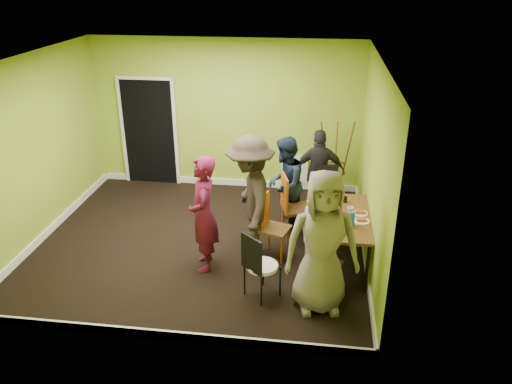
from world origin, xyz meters
The scene contains 28 objects.
ground centered at (0.00, 0.00, 0.00)m, with size 5.00×5.00×0.00m, color black.
room_walls centered at (-0.02, 0.04, 0.99)m, with size 5.04×4.54×2.82m.
dining_table centered at (2.05, -0.30, 0.70)m, with size 0.90×1.50×0.75m.
chair_left_far centered at (1.37, 0.33, 0.59)m, with size 0.54×0.54×1.06m.
chair_left_near centered at (1.09, -0.23, 0.54)m, with size 0.49×0.49×0.95m.
chair_back_end centered at (1.88, 1.11, 0.66)m, with size 0.42×0.48×0.93m.
chair_front_end centered at (1.85, -1.16, 0.52)m, with size 0.51×0.51×0.93m.
chair_bentwood centered at (1.06, -1.30, 0.52)m, with size 0.51×0.51×0.93m.
easel centered at (2.04, 1.87, 0.74)m, with size 0.60×0.57×1.50m.
plate_near_left centered at (1.73, 0.11, 0.76)m, with size 0.25×0.25×0.01m, color white.
plate_near_right centered at (1.74, -0.75, 0.76)m, with size 0.23×0.23×0.01m, color white.
plate_far_back centered at (1.97, 0.30, 0.76)m, with size 0.26×0.26×0.01m, color white.
plate_far_front centered at (2.04, -0.78, 0.76)m, with size 0.22×0.22×0.01m, color white.
plate_wall_back centered at (2.36, -0.21, 0.76)m, with size 0.22×0.22×0.01m, color white.
plate_wall_front centered at (2.36, -0.44, 0.76)m, with size 0.24×0.24×0.01m, color white.
thermos centered at (1.99, -0.27, 0.85)m, with size 0.08×0.08×0.20m, color white.
blue_bottle centered at (2.22, -0.61, 0.86)m, with size 0.08×0.08×0.22m, color blue.
orange_bottle centered at (2.00, -0.15, 0.79)m, with size 0.04×0.04×0.07m, color orange.
glass_mid centered at (1.85, -0.09, 0.79)m, with size 0.07×0.07×0.09m, color black.
glass_back centered at (2.16, 0.14, 0.80)m, with size 0.06×0.06×0.10m, color black.
glass_front centered at (2.11, -0.79, 0.80)m, with size 0.06×0.06×0.09m, color black.
cup_a centered at (1.87, -0.48, 0.79)m, with size 0.11×0.11×0.09m, color white.
cup_b centered at (2.22, -0.18, 0.79)m, with size 0.09×0.09×0.08m, color white.
person_standing centered at (0.22, -0.67, 0.84)m, with size 0.61×0.40×1.67m, color #5A0F2B.
person_left_far centered at (1.23, 0.63, 0.77)m, with size 0.75×0.58×1.54m, color #152136.
person_left_near centered at (0.81, -0.26, 0.92)m, with size 1.19×0.69×1.84m, color #2C231D.
person_back_end centered at (1.76, 1.29, 0.74)m, with size 0.87×0.36×1.49m, color black.
person_front_end centered at (1.83, -1.39, 0.92)m, with size 0.90×0.59×1.84m, color gray.
Camera 1 is at (1.72, -6.60, 3.94)m, focal length 35.00 mm.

